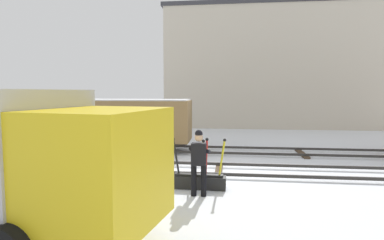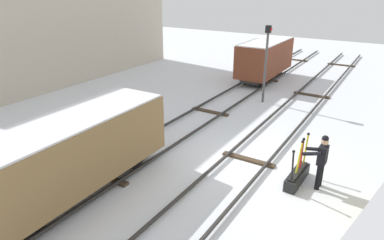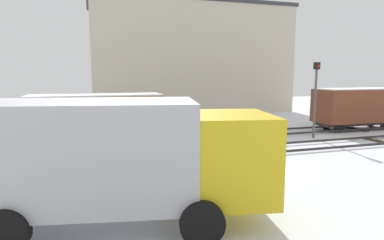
% 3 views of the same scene
% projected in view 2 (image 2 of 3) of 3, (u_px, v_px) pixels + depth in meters
% --- Properties ---
extents(ground_plane, '(60.00, 60.00, 0.00)m').
position_uv_depth(ground_plane, '(248.00, 161.00, 12.18)').
color(ground_plane, silver).
extents(track_main_line, '(44.00, 1.94, 0.18)m').
position_uv_depth(track_main_line, '(248.00, 158.00, 12.14)').
color(track_main_line, '#2D2B28').
rests_on(track_main_line, ground_plane).
extents(track_siding_near, '(44.00, 1.94, 0.18)m').
position_uv_depth(track_siding_near, '(168.00, 136.00, 13.86)').
color(track_siding_near, '#2D2B28').
rests_on(track_siding_near, ground_plane).
extents(switch_lever_frame, '(1.54, 0.40, 1.45)m').
position_uv_depth(switch_lever_frame, '(297.00, 175.00, 10.78)').
color(switch_lever_frame, black).
rests_on(switch_lever_frame, ground_plane).
extents(rail_worker, '(0.55, 0.67, 1.75)m').
position_uv_depth(rail_worker, '(321.00, 159.00, 10.25)').
color(rail_worker, black).
rests_on(rail_worker, ground_plane).
extents(signal_post, '(0.24, 0.32, 3.92)m').
position_uv_depth(signal_post, '(266.00, 57.00, 17.24)').
color(signal_post, '#4C4C4C').
rests_on(signal_post, ground_plane).
extents(apartment_building, '(17.38, 7.10, 9.36)m').
position_uv_depth(apartment_building, '(36.00, 2.00, 21.55)').
color(apartment_building, beige).
rests_on(apartment_building, ground_plane).
extents(freight_car_near_switch, '(5.21, 1.96, 2.49)m').
position_uv_depth(freight_car_near_switch, '(265.00, 58.00, 21.72)').
color(freight_car_near_switch, '#2D2B28').
rests_on(freight_car_near_switch, ground_plane).
extents(freight_car_far_end, '(6.16, 2.07, 2.40)m').
position_uv_depth(freight_car_far_end, '(75.00, 151.00, 9.85)').
color(freight_car_far_end, '#2D2B28').
rests_on(freight_car_far_end, ground_plane).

